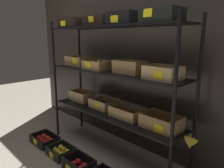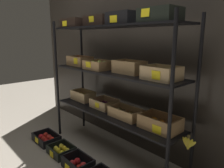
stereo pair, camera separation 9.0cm
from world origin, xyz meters
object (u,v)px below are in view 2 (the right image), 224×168
crate_ground_apple_red (46,138)px  crate_ground_center_apple_red (78,164)px  display_rack (112,71)px  crate_ground_lemon (61,151)px

crate_ground_apple_red → crate_ground_center_apple_red: (0.80, -0.02, 0.01)m
crate_ground_apple_red → crate_ground_center_apple_red: bearing=-1.6°
display_rack → crate_ground_apple_red: display_rack is taller
display_rack → crate_ground_center_apple_red: size_ratio=5.86×
display_rack → crate_ground_lemon: display_rack is taller
crate_ground_apple_red → display_rack: bearing=29.8°
display_rack → crate_ground_lemon: (-0.40, -0.48, -0.97)m
crate_ground_apple_red → crate_ground_lemon: same height
crate_ground_lemon → crate_ground_apple_red: bearing=179.1°
display_rack → crate_ground_center_apple_red: bearing=-91.5°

